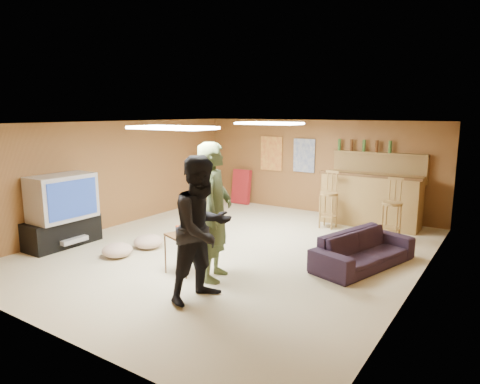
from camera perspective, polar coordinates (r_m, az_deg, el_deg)
The scene contains 32 objects.
ground at distance 7.59m, azimuth -0.84°, elevation -7.68°, with size 7.00×7.00×0.00m, color #C3B995.
ceiling at distance 7.20m, azimuth -0.89°, elevation 9.17°, with size 6.00×7.00×0.02m, color silver.
wall_back at distance 10.37m, azimuth 10.11°, elevation 3.36°, with size 6.00×0.02×2.20m, color brown.
wall_front at distance 4.91m, azimuth -24.62°, elevation -5.53°, with size 6.00×0.02×2.20m, color brown.
wall_left at distance 9.32m, azimuth -16.31°, elevation 2.29°, with size 0.02×7.00×2.20m, color brown.
wall_right at distance 6.18m, azimuth 22.82°, elevation -2.21°, with size 0.02×7.00×2.20m, color brown.
tv_stand at distance 8.38m, azimuth -22.58°, elevation -4.95°, with size 0.55×1.30×0.50m, color black.
dvd_box at distance 8.23m, azimuth -21.66°, elevation -5.88°, with size 0.35×0.50×0.08m, color #B2B2B7.
tv_body at distance 8.18m, azimuth -22.62°, elevation -0.64°, with size 0.60×1.10×0.80m, color #B2B2B7.
tv_screen at distance 7.93m, azimuth -21.36°, elevation -0.89°, with size 0.02×0.95×0.65m, color navy.
bar_counter at distance 9.44m, azimuth 17.03°, elevation -1.03°, with size 2.00×0.60×1.10m, color olive.
bar_lip at distance 9.11m, azimuth 16.77°, elevation 2.09°, with size 2.10×0.12×0.05m, color #452B16.
bar_shelf at distance 9.74m, azimuth 18.10°, elevation 4.91°, with size 2.00×0.18×0.05m, color olive.
bar_backing at distance 9.79m, azimuth 18.03°, elevation 3.17°, with size 2.00×0.14×0.60m, color olive.
poster_left at distance 10.83m, azimuth 4.21°, elevation 5.14°, with size 0.60×0.03×0.85m, color #BF3F26.
poster_right at distance 10.42m, azimuth 8.54°, elevation 4.83°, with size 0.55×0.03×0.80m, color #334C99.
folding_chair_stack at distance 11.23m, azimuth 0.18°, elevation 0.72°, with size 0.50×0.14×0.90m, color maroon.
ceiling_panel_front at distance 6.03m, azimuth -9.03°, elevation 8.47°, with size 1.20×0.60×0.04m, color white.
ceiling_panel_back at distance 8.22m, azimuth 3.88°, elevation 9.12°, with size 1.20×0.60×0.04m, color white.
person_olive at distance 6.07m, azimuth -3.37°, elevation -2.66°, with size 0.72×0.47×1.98m, color #475631.
person_black at distance 5.43m, azimuth -5.01°, elevation -4.94°, with size 0.91×0.71×1.86m, color black.
sofa at distance 7.00m, azimuth 16.15°, elevation -7.38°, with size 1.84×0.72×0.54m, color black.
tray_table at distance 6.51m, azimuth -7.72°, elevation -8.17°, with size 0.46×0.37×0.59m, color #452B16.
cup_red_near at distance 6.52m, azimuth -8.26°, elevation -4.93°, with size 0.08×0.08×0.11m, color #B8350C.
cup_red_far at distance 6.30m, azimuth -7.69°, elevation -5.46°, with size 0.08×0.08×0.11m, color #B8350C.
cup_blue at distance 6.37m, azimuth -6.38°, elevation -5.28°, with size 0.07×0.07×0.10m, color navy.
bar_stool_left at distance 9.03m, azimuth 11.72°, elevation -1.26°, with size 0.35×0.35×1.11m, color olive, non-canonical shape.
bar_stool_right at distance 8.39m, azimuth 19.62°, elevation -1.80°, with size 0.42×0.42×1.34m, color olive, non-canonical shape.
cushion_near_tv at distance 7.81m, azimuth -12.10°, elevation -6.47°, with size 0.52×0.52×0.23m, color tan.
cushion_mid at distance 7.82m, azimuth -11.96°, elevation -6.62°, with size 0.43×0.43×0.19m, color tan.
cushion_far at distance 7.48m, azimuth -16.05°, elevation -7.47°, with size 0.50×0.50×0.23m, color tan.
bottle_row at distance 9.80m, azimuth 16.20°, elevation 5.96°, with size 1.20×0.08×0.26m, color #3F7233, non-canonical shape.
Camera 1 is at (4.05, -5.95, 2.39)m, focal length 32.00 mm.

